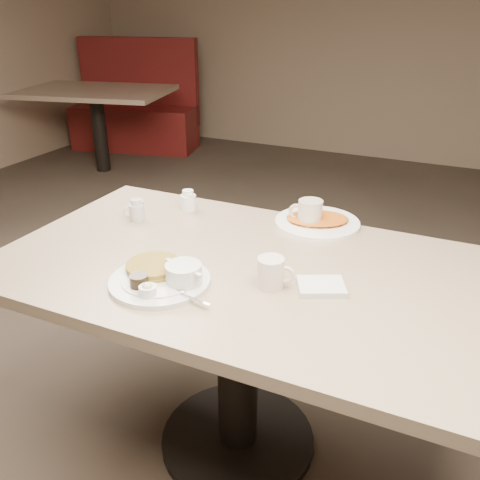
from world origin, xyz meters
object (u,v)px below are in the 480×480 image
at_px(main_plate, 163,276).
at_px(booth_back_left, 133,111).
at_px(hash_plate, 317,221).
at_px(creamer_right, 188,201).
at_px(coffee_mug_far, 309,214).
at_px(diner_table, 237,309).
at_px(coffee_mug_near, 272,272).
at_px(creamer_left, 137,210).

distance_m(main_plate, booth_back_left, 4.32).
bearing_deg(hash_plate, main_plate, -115.05).
relative_size(main_plate, creamer_right, 4.75).
relative_size(coffee_mug_far, creamer_right, 1.57).
bearing_deg(creamer_right, main_plate, -67.24).
bearing_deg(hash_plate, diner_table, -109.27).
distance_m(diner_table, coffee_mug_near, 0.28).
bearing_deg(creamer_right, booth_back_left, 129.22).
bearing_deg(creamer_left, diner_table, -17.88).
bearing_deg(coffee_mug_far, coffee_mug_near, -85.51).
distance_m(main_plate, creamer_right, 0.57).
xyz_separation_m(coffee_mug_far, creamer_left, (-0.60, -0.20, -0.01)).
relative_size(coffee_mug_near, booth_back_left, 0.06).
bearing_deg(creamer_left, main_plate, -46.26).
relative_size(main_plate, coffee_mug_near, 3.32).
relative_size(coffee_mug_near, hash_plate, 0.29).
relative_size(creamer_right, hash_plate, 0.20).
distance_m(creamer_right, hash_plate, 0.50).
bearing_deg(creamer_right, creamer_left, -126.53).
xyz_separation_m(diner_table, creamer_right, (-0.36, 0.32, 0.21)).
bearing_deg(coffee_mug_near, creamer_left, 158.67).
bearing_deg(hash_plate, coffee_mug_far, -126.24).
height_order(diner_table, booth_back_left, booth_back_left).
xyz_separation_m(coffee_mug_near, booth_back_left, (-2.88, 3.32, -0.39)).
distance_m(creamer_left, hash_plate, 0.66).
bearing_deg(booth_back_left, coffee_mug_near, -49.04).
height_order(creamer_right, hash_plate, creamer_right).
xyz_separation_m(diner_table, coffee_mug_near, (0.15, -0.09, 0.22)).
bearing_deg(creamer_left, hash_plate, 20.80).
distance_m(diner_table, booth_back_left, 4.24).
bearing_deg(main_plate, creamer_left, 133.74).
bearing_deg(main_plate, hash_plate, 64.95).
relative_size(diner_table, coffee_mug_near, 13.10).
xyz_separation_m(main_plate, coffee_mug_far, (0.25, 0.56, 0.03)).
relative_size(diner_table, creamer_right, 18.75).
bearing_deg(creamer_right, diner_table, -41.76).
distance_m(coffee_mug_far, creamer_left, 0.63).
height_order(main_plate, creamer_right, creamer_right).
bearing_deg(main_plate, booth_back_left, 127.09).
relative_size(creamer_left, hash_plate, 0.20).
distance_m(hash_plate, booth_back_left, 4.06).
bearing_deg(coffee_mug_far, booth_back_left, 134.76).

